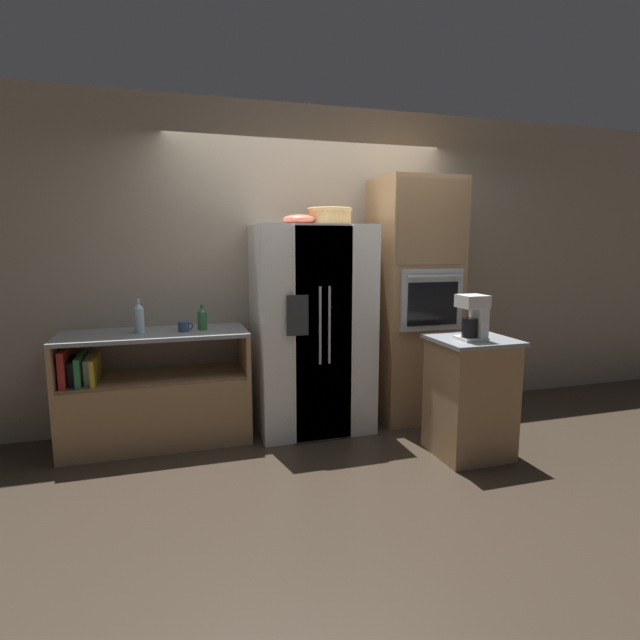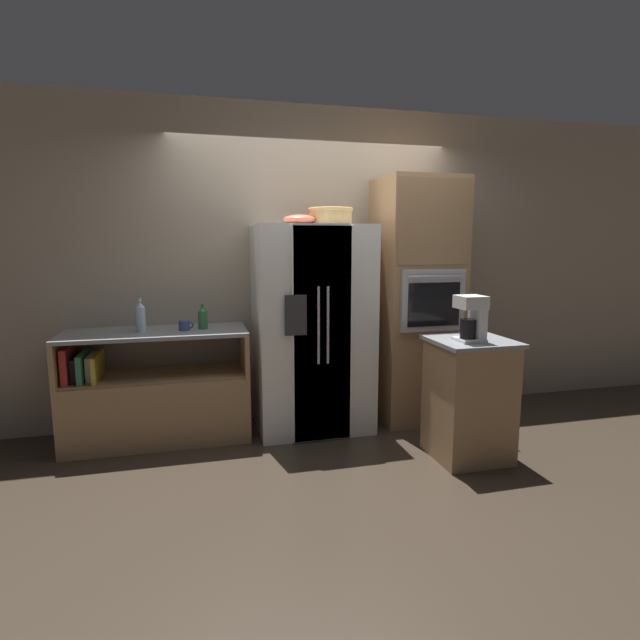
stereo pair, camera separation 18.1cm
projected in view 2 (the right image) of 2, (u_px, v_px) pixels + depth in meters
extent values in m
plane|color=#382D23|center=(325.00, 429.00, 4.35)|extent=(20.00, 20.00, 0.00)
cube|color=tan|center=(312.00, 265.00, 4.57)|extent=(12.00, 0.06, 2.80)
cube|color=#A87F56|center=(159.00, 407.00, 4.10)|extent=(1.44, 0.60, 0.54)
cube|color=#A87F56|center=(157.00, 375.00, 4.06)|extent=(1.38, 0.55, 0.02)
cube|color=#A87F56|center=(61.00, 360.00, 3.86)|extent=(0.04, 0.60, 0.34)
cube|color=#A87F56|center=(244.00, 351.00, 4.20)|extent=(0.04, 0.60, 0.34)
cube|color=gray|center=(155.00, 333.00, 4.00)|extent=(1.44, 0.60, 0.03)
cube|color=#B72D28|center=(69.00, 363.00, 3.85)|extent=(0.05, 0.41, 0.27)
cube|color=black|center=(78.00, 368.00, 3.87)|extent=(0.05, 0.31, 0.18)
cube|color=#337A4C|center=(84.00, 365.00, 3.88)|extent=(0.04, 0.43, 0.22)
cube|color=silver|center=(92.00, 367.00, 3.89)|extent=(0.05, 0.29, 0.19)
cube|color=gold|center=(98.00, 366.00, 3.90)|extent=(0.03, 0.44, 0.20)
cube|color=white|center=(312.00, 329.00, 4.28)|extent=(0.96, 0.68, 1.75)
cube|color=white|center=(322.00, 336.00, 3.94)|extent=(0.48, 0.02, 1.72)
cube|color=white|center=(323.00, 336.00, 3.94)|extent=(0.48, 0.02, 1.72)
cylinder|color=#B2B2B7|center=(319.00, 326.00, 3.89)|extent=(0.02, 0.02, 0.61)
cylinder|color=#B2B2B7|center=(328.00, 325.00, 3.91)|extent=(0.02, 0.02, 0.61)
cube|color=#2D2D33|center=(296.00, 315.00, 3.85)|extent=(0.17, 0.01, 0.32)
cube|color=#A87F56|center=(416.00, 301.00, 4.51)|extent=(0.70, 0.64, 2.17)
cube|color=#ADADB2|center=(433.00, 301.00, 4.18)|extent=(0.57, 0.04, 0.52)
cube|color=black|center=(434.00, 305.00, 4.16)|extent=(0.47, 0.01, 0.37)
cylinder|color=#B2B2B7|center=(436.00, 276.00, 4.11)|extent=(0.50, 0.02, 0.02)
cube|color=#94704C|center=(435.00, 222.00, 4.09)|extent=(0.66, 0.01, 0.70)
cube|color=#A87F56|center=(469.00, 401.00, 3.73)|extent=(0.53, 0.51, 0.88)
cube|color=gray|center=(472.00, 341.00, 3.66)|extent=(0.57, 0.55, 0.03)
cylinder|color=tan|center=(331.00, 217.00, 4.21)|extent=(0.36, 0.36, 0.13)
torus|color=tan|center=(331.00, 210.00, 4.20)|extent=(0.38, 0.38, 0.03)
ellipsoid|color=#DB664C|center=(300.00, 220.00, 4.12)|extent=(0.27, 0.27, 0.08)
cylinder|color=#33723F|center=(203.00, 320.00, 4.09)|extent=(0.08, 0.08, 0.15)
cone|color=#33723F|center=(203.00, 309.00, 4.08)|extent=(0.08, 0.08, 0.04)
cylinder|color=#33723F|center=(202.00, 306.00, 4.07)|extent=(0.03, 0.03, 0.02)
cylinder|color=silver|center=(141.00, 319.00, 3.96)|extent=(0.07, 0.07, 0.20)
cone|color=silver|center=(140.00, 305.00, 3.94)|extent=(0.07, 0.07, 0.04)
cylinder|color=silver|center=(140.00, 300.00, 3.93)|extent=(0.03, 0.03, 0.03)
cylinder|color=#384C7A|center=(184.00, 325.00, 4.02)|extent=(0.09, 0.09, 0.08)
torus|color=#384C7A|center=(190.00, 325.00, 4.03)|extent=(0.06, 0.01, 0.06)
cube|color=white|center=(469.00, 340.00, 3.58)|extent=(0.19, 0.19, 0.02)
cylinder|color=black|center=(468.00, 329.00, 3.56)|extent=(0.11, 0.11, 0.14)
cube|color=white|center=(478.00, 318.00, 3.57)|extent=(0.06, 0.16, 0.33)
cube|color=white|center=(471.00, 302.00, 3.54)|extent=(0.19, 0.19, 0.09)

